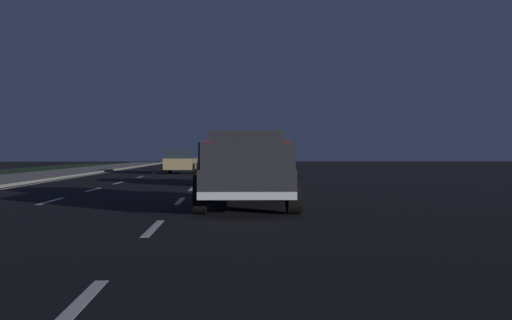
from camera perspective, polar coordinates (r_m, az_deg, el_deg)
name	(u,v)px	position (r m, az deg, el deg)	size (l,w,h in m)	color
ground	(160,182)	(28.14, -8.92, -2.04)	(144.00, 144.00, 0.00)	black
lane_markings	(103,180)	(31.40, -13.98, -1.77)	(108.00, 7.04, 0.01)	silver
pickup_truck	(246,169)	(15.23, -0.92, -0.85)	(5.47, 2.37, 1.87)	#232328
sedan_silver	(236,166)	(25.56, -1.83, -0.54)	(4.45, 2.10, 1.54)	#B2B5BA
sedan_tan	(181,161)	(40.16, -6.99, -0.13)	(4.45, 2.11, 1.54)	#9E845B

